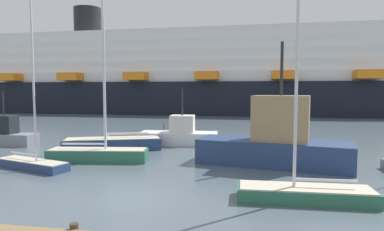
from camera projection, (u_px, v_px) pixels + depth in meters
ground_plane at (130, 199)px, 13.89m from camera, size 600.00×600.00×0.00m
sailboat_0 at (32, 161)px, 19.08m from camera, size 4.95×2.63×9.47m
sailboat_2 at (98, 153)px, 21.11m from camera, size 6.33×2.29×8.96m
sailboat_4 at (305, 190)px, 13.53m from camera, size 5.45×1.59×10.66m
sailboat_5 at (113, 142)px, 25.19m from camera, size 7.38×4.16×11.13m
fishing_boat_0 at (275, 142)px, 19.89m from camera, size 9.29×4.50×7.31m
fishing_boat_1 at (2, 135)px, 27.33m from camera, size 5.72×1.79×4.43m
fishing_boat_2 at (180, 135)px, 27.65m from camera, size 6.48×2.56×4.65m
channel_buoy_0 at (164, 137)px, 30.04m from camera, size 0.59×0.59×1.52m
channel_buoy_1 at (106, 137)px, 30.10m from camera, size 0.57×0.57×1.26m
cruise_ship at (180, 78)px, 65.41m from camera, size 108.48×19.11×21.09m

